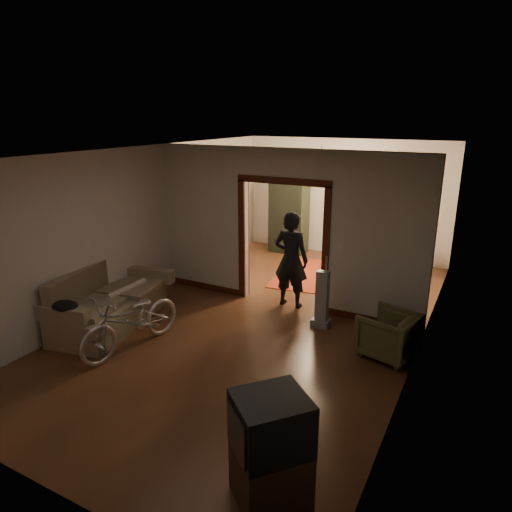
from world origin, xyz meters
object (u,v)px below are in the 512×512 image
Objects in this scene: sofa at (110,296)px; locker at (289,217)px; bicycle at (132,320)px; person at (291,260)px; armchair at (388,334)px; desk at (383,252)px.

sofa is 5.29m from locker.
locker reaches higher than bicycle.
person is (1.40, 2.57, 0.41)m from bicycle.
armchair is (4.28, 1.08, -0.15)m from sofa.
bicycle is at bearing -133.02° from desk.
locker reaches higher than person.
person reaches higher than desk.
desk is at bearing -6.56° from locker.
armchair is 2.28m from person.
sofa is 3.14m from person.
bicycle is at bearing -89.11° from locker.
locker is (-1.42, 3.11, 0.03)m from person.
person reaches higher than bicycle.
locker is (0.88, 5.19, 0.41)m from sofa.
sofa is 2.89× the size of armchair.
person is at bearing 30.81° from sofa.
sofa is 4.42m from armchair.
locker is at bearing 98.41° from bicycle.
desk reaches higher than armchair.
sofa is 5.90m from desk.
person reaches higher than sofa.
sofa is 1.21× the size of person.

